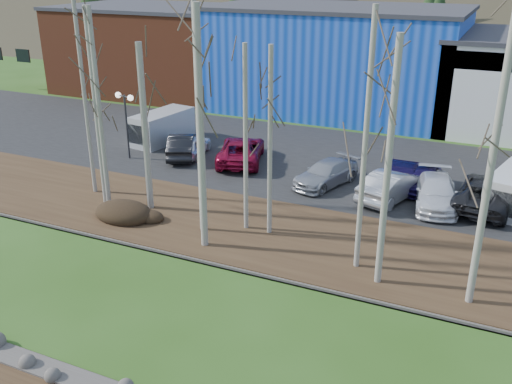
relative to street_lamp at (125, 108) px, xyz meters
The scene contains 30 objects.
river 19.25m from the street_lamp, 44.50° to the right, with size 80.00×8.00×0.90m, color #152233, non-canonical shape.
far_bank_rocks 16.68m from the street_lamp, 34.19° to the right, with size 80.00×0.80×0.46m, color #47423D, non-canonical shape.
far_bank 15.14m from the street_lamp, 23.87° to the right, with size 80.00×7.00×0.15m, color #382616.
parking_lot 14.63m from the street_lamp, 18.48° to the left, with size 80.00×14.00×0.14m, color black.
building_brick 21.29m from the street_lamp, 119.51° to the left, with size 16.32×12.24×7.80m.
building_blue 20.00m from the street_lamp, 67.90° to the left, with size 20.40×12.24×8.30m.
dirt_mound 9.52m from the street_lamp, 55.49° to the right, with size 3.01×2.12×0.59m, color black.
birch_0 7.45m from the street_lamp, 63.13° to the right, with size 0.24×0.24×9.69m.
birch_1 6.04m from the street_lamp, 72.63° to the right, with size 0.21×0.21×10.94m.
birch_2 8.21m from the street_lamp, 46.47° to the right, with size 0.31×0.31×8.14m.
birch_3 11.74m from the street_lamp, 37.25° to the right, with size 0.20×0.20×10.40m.
birch_4 13.19m from the street_lamp, 39.53° to the right, with size 0.30×0.30×10.11m.
birch_5 12.56m from the street_lamp, 28.70° to the right, with size 0.21×0.21×8.41m.
birch_6 18.26m from the street_lamp, 23.97° to the right, with size 0.21×0.21×10.17m.
birch_7 22.70m from the street_lamp, 21.34° to the right, with size 0.26×0.26×10.96m.
birch_8 19.54m from the street_lamp, 24.93° to the right, with size 0.26×0.26×9.36m.
birch_10 7.53m from the street_lamp, 61.81° to the right, with size 0.24×0.24×9.69m.
birch_11 13.59m from the street_lamp, 26.33° to the right, with size 0.21×0.21×8.41m.
street_lamp is the anchor object (origin of this frame).
car_0 4.70m from the street_lamp, 32.13° to the left, with size 1.55×3.86×1.31m, color white.
car_1 4.14m from the street_lamp, 30.93° to the left, with size 1.56×4.49×1.48m, color black.
car_2 7.49m from the street_lamp, 18.87° to the left, with size 2.50×5.43×1.51m, color maroon.
car_3 12.92m from the street_lamp, ahead, with size 1.82×4.49×1.30m, color #999CA0.
car_4 16.42m from the street_lamp, ahead, with size 1.56×3.87×1.32m, color #1A1144.
car_5 16.54m from the street_lamp, ahead, with size 1.62×4.66×1.53m, color #B0B0B2.
car_6 21.06m from the street_lamp, ahead, with size 2.58×5.60×1.56m, color black.
car_7 18.73m from the street_lamp, ahead, with size 2.01×4.93×1.43m, color white.
car_8 18.01m from the street_lamp, ahead, with size 1.56×3.87×1.32m, color #1A1144.
car_9 17.02m from the street_lamp, ahead, with size 1.56×3.87×1.32m, color #1A1144.
van_grey 4.29m from the street_lamp, 90.70° to the left, with size 2.57×4.91×2.05m.
Camera 1 is at (7.81, -7.11, 11.71)m, focal length 40.00 mm.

